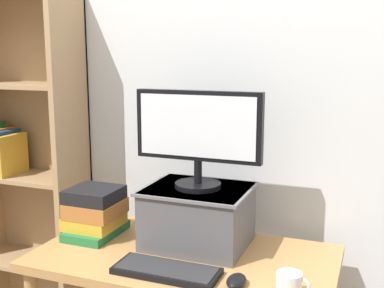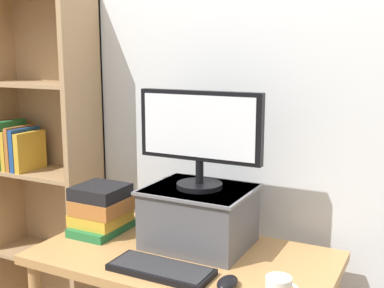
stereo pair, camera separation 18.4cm
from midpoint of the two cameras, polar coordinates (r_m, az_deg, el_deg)
name	(u,v)px [view 2 (the right image)]	position (r m, az deg, el deg)	size (l,w,h in m)	color
back_wall	(229,107)	(2.19, 6.81, 4.37)	(7.00, 0.08, 2.60)	silver
desk	(184,277)	(1.97, 1.77, -15.58)	(1.16, 0.64, 0.76)	#B7844C
bookshelf_unit	(43,169)	(2.64, -15.38, -2.89)	(0.61, 0.28, 1.83)	tan
riser_box	(199,215)	(1.97, 3.58, -8.45)	(0.42, 0.35, 0.24)	#515156
computer_monitor	(199,133)	(1.89, 3.68, 1.27)	(0.52, 0.19, 0.39)	black
keyboard	(161,269)	(1.78, -0.65, -14.70)	(0.38, 0.15, 0.02)	black
computer_mouse	(227,283)	(1.68, 7.48, -16.07)	(0.06, 0.10, 0.04)	black
book_stack	(101,209)	(2.14, -8.29, -7.71)	(0.22, 0.27, 0.21)	#236B38
desk_speaker	(149,213)	(2.11, -2.62, -8.20)	(0.07, 0.07, 0.18)	black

